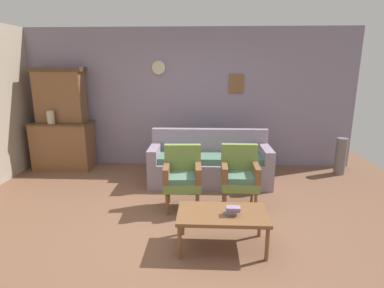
{
  "coord_description": "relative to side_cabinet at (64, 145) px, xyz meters",
  "views": [
    {
      "loc": [
        0.33,
        -3.57,
        2.01
      ],
      "look_at": [
        0.12,
        0.97,
        0.85
      ],
      "focal_mm": 29.19,
      "sensor_mm": 36.0,
      "label": 1
    }
  ],
  "objects": [
    {
      "name": "book_stack_on_table",
      "position": [
        3.1,
        -2.69,
        0.0
      ],
      "size": [
        0.16,
        0.11,
        0.1
      ],
      "color": "#63929D",
      "rests_on": "coffee_table"
    },
    {
      "name": "armchair_by_doorway",
      "position": [
        2.48,
        -1.66,
        0.03
      ],
      "size": [
        0.55,
        0.52,
        0.9
      ],
      "color": "olive",
      "rests_on": "ground"
    },
    {
      "name": "floor_vase_by_wall",
      "position": [
        5.33,
        -0.1,
        -0.12
      ],
      "size": [
        0.2,
        0.2,
        0.69
      ],
      "primitive_type": "cylinder",
      "color": "#68605F",
      "rests_on": "ground"
    },
    {
      "name": "floral_couch",
      "position": [
        2.87,
        -0.63,
        -0.14
      ],
      "size": [
        2.07,
        0.83,
        0.9
      ],
      "color": "gray",
      "rests_on": "ground"
    },
    {
      "name": "wall_back_with_decor",
      "position": [
        2.48,
        0.38,
        0.89
      ],
      "size": [
        6.4,
        0.09,
        2.7
      ],
      "color": "gray",
      "rests_on": "ground"
    },
    {
      "name": "side_cabinet",
      "position": [
        0.0,
        0.0,
        0.0
      ],
      "size": [
        1.16,
        0.55,
        0.93
      ],
      "color": "brown",
      "rests_on": "ground"
    },
    {
      "name": "vase_on_cabinet",
      "position": [
        -0.11,
        -0.17,
        0.59
      ],
      "size": [
        0.14,
        0.14,
        0.25
      ],
      "primitive_type": "cylinder",
      "color": "#B3A58B",
      "rests_on": "side_cabinet"
    },
    {
      "name": "cabinet_upper_hutch",
      "position": [
        0.0,
        0.08,
        0.98
      ],
      "size": [
        0.99,
        0.38,
        1.03
      ],
      "color": "brown",
      "rests_on": "side_cabinet"
    },
    {
      "name": "armchair_near_cabinet",
      "position": [
        3.29,
        -1.6,
        0.03
      ],
      "size": [
        0.52,
        0.49,
        0.9
      ],
      "color": "olive",
      "rests_on": "ground"
    },
    {
      "name": "coffee_table",
      "position": [
        3.0,
        -2.65,
        -0.09
      ],
      "size": [
        1.0,
        0.56,
        0.42
      ],
      "color": "brown",
      "rests_on": "ground"
    },
    {
      "name": "ground_plane",
      "position": [
        2.48,
        -2.25,
        -0.47
      ],
      "size": [
        7.68,
        7.68,
        0.0
      ],
      "primitive_type": "plane",
      "color": "brown"
    }
  ]
}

